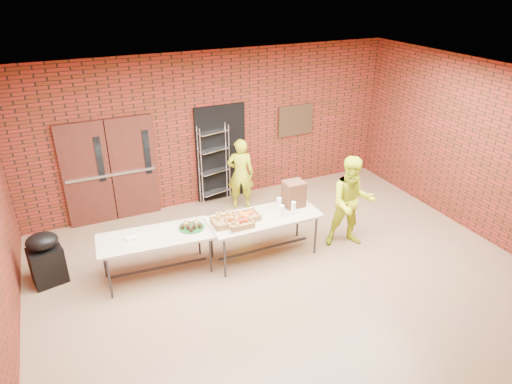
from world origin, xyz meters
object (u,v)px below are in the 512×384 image
wire_rack (214,165)px  coffee_dispenser (294,194)px  covered_grill (46,258)px  volunteer_man (352,202)px  table_right (264,219)px  volunteer_woman (241,174)px  table_left (156,239)px

wire_rack → coffee_dispenser: size_ratio=3.79×
covered_grill → coffee_dispenser: bearing=-20.6°
covered_grill → volunteer_man: (5.09, -1.06, 0.40)m
table_right → volunteer_woman: size_ratio=1.27×
wire_rack → coffee_dispenser: (0.71, -2.18, 0.15)m
wire_rack → volunteer_woman: (0.42, -0.43, -0.11)m
table_right → volunteer_woman: 1.92m
wire_rack → covered_grill: bearing=-168.9°
volunteer_woman → volunteer_man: 2.51m
volunteer_man → covered_grill: bearing=-171.4°
table_right → covered_grill: size_ratio=2.14×
coffee_dispenser → volunteer_man: volunteer_man is taller
table_left → table_right: size_ratio=0.98×
volunteer_man → volunteer_woman: bearing=139.9°
covered_grill → table_left: bearing=-30.5°
table_left → covered_grill: 1.77m
table_left → volunteer_woman: 2.76m
wire_rack → table_right: (0.07, -2.32, -0.14)m
table_left → covered_grill: (-1.66, 0.55, -0.24)m
table_left → volunteer_man: 3.47m
volunteer_woman → volunteer_man: (1.24, -2.18, 0.09)m
wire_rack → volunteer_man: 3.10m
wire_rack → table_right: wire_rack is taller
table_right → volunteer_woman: bearing=79.5°
volunteer_woman → table_left: bearing=59.2°
table_right → volunteer_woman: (0.36, 1.89, 0.04)m
table_right → covered_grill: bearing=167.9°
coffee_dispenser → volunteer_woman: bearing=99.5°
wire_rack → table_right: size_ratio=0.90×
table_right → covered_grill: (-3.50, 0.76, -0.27)m
wire_rack → table_right: bearing=-101.7°
wire_rack → covered_grill: (-3.43, -1.56, -0.42)m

